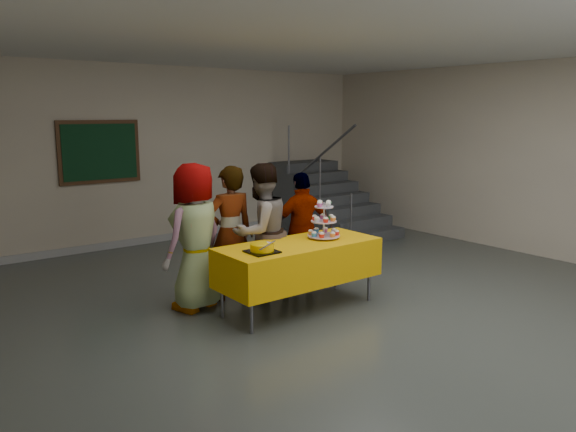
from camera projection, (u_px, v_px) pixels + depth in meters
name	position (u px, v px, depth m)	size (l,w,h in m)	color
room_shell	(387.00, 121.00, 5.69)	(10.00, 10.04, 3.02)	#4C514C
bake_table	(299.00, 261.00, 6.34)	(1.88, 0.78, 0.77)	#595960
cupcake_stand	(324.00, 224.00, 6.52)	(0.38, 0.38, 0.44)	silver
bear_cake	(262.00, 247.00, 5.86)	(0.32, 0.36, 0.12)	black
schoolchild_a	(195.00, 237.00, 6.31)	(0.82, 0.53, 1.67)	slate
schoolchild_b	(230.00, 233.00, 6.64)	(0.59, 0.39, 1.61)	slate
schoolchild_c	(261.00, 232.00, 6.68)	(0.79, 0.62, 1.63)	slate
schoolchild_d	(303.00, 229.00, 7.28)	(0.86, 0.36, 1.46)	slate
staircase	(322.00, 204.00, 10.81)	(1.30, 2.40, 2.04)	#424447
noticeboard	(100.00, 152.00, 8.90)	(1.30, 0.05, 1.00)	#472B16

